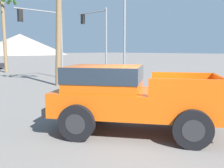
{
  "coord_description": "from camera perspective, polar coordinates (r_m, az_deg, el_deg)",
  "views": [
    {
      "loc": [
        -5.82,
        -4.57,
        2.41
      ],
      "look_at": [
        0.03,
        1.13,
        1.34
      ],
      "focal_mm": 42.0,
      "sensor_mm": 36.0,
      "label": 1
    }
  ],
  "objects": [
    {
      "name": "ground_plane",
      "position": [
        7.78,
        5.91,
        -10.65
      ],
      "size": [
        320.0,
        320.0,
        0.0
      ],
      "primitive_type": "plane",
      "color": "slate"
    },
    {
      "name": "palm_tree_tall",
      "position": [
        30.45,
        -22.6,
        14.55
      ],
      "size": [
        3.07,
        2.99,
        8.59
      ],
      "color": "brown",
      "rests_on": "ground_plane"
    },
    {
      "name": "traffic_light_main",
      "position": [
        24.61,
        -3.53,
        11.68
      ],
      "size": [
        0.38,
        3.71,
        6.09
      ],
      "rotation": [
        0.0,
        0.0,
        1.57
      ],
      "color": "slate",
      "rests_on": "ground_plane"
    },
    {
      "name": "red_convertible_car",
      "position": [
        11.53,
        14.44,
        -2.75
      ],
      "size": [
        3.95,
        4.72,
        1.0
      ],
      "rotation": [
        0.0,
        0.0,
        0.59
      ],
      "color": "red",
      "rests_on": "ground_plane"
    },
    {
      "name": "street_lamp_post",
      "position": [
        16.98,
        2.77,
        16.19
      ],
      "size": [
        0.9,
        0.24,
        8.41
      ],
      "color": "slate",
      "rests_on": "ground_plane"
    },
    {
      "name": "traffic_light_crosswalk",
      "position": [
        22.04,
        -14.46,
        11.36
      ],
      "size": [
        4.2,
        0.38,
        5.69
      ],
      "rotation": [
        0.0,
        0.0,
        3.14
      ],
      "color": "slate",
      "rests_on": "ground_plane"
    },
    {
      "name": "orange_pickup_truck",
      "position": [
        7.66,
        3.1,
        -2.31
      ],
      "size": [
        4.38,
        5.27,
        1.94
      ],
      "rotation": [
        0.0,
        0.0,
        0.58
      ],
      "color": "#CC4C0C",
      "rests_on": "ground_plane"
    }
  ]
}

